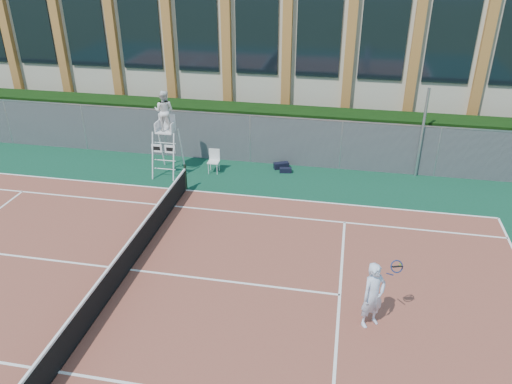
% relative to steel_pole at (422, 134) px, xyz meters
% --- Properties ---
extents(ground, '(120.00, 120.00, 0.00)m').
position_rel_steel_pole_xyz_m(ground, '(-9.24, -8.70, -1.91)').
color(ground, '#233814').
extents(apron, '(36.00, 20.00, 0.01)m').
position_rel_steel_pole_xyz_m(apron, '(-9.24, -7.70, -1.91)').
color(apron, '#0E3E26').
rests_on(apron, ground).
extents(tennis_court, '(23.77, 10.97, 0.02)m').
position_rel_steel_pole_xyz_m(tennis_court, '(-9.24, -8.70, -1.89)').
color(tennis_court, brown).
rests_on(tennis_court, apron).
extents(tennis_net, '(0.10, 11.30, 1.10)m').
position_rel_steel_pole_xyz_m(tennis_net, '(-9.24, -8.70, -1.38)').
color(tennis_net, black).
rests_on(tennis_net, ground).
extents(fence, '(40.00, 0.06, 2.20)m').
position_rel_steel_pole_xyz_m(fence, '(-9.24, 0.10, -0.81)').
color(fence, '#595E60').
rests_on(fence, ground).
extents(hedge, '(40.00, 1.40, 2.20)m').
position_rel_steel_pole_xyz_m(hedge, '(-9.24, 1.30, -0.81)').
color(hedge, black).
rests_on(hedge, ground).
extents(building, '(45.00, 10.60, 8.22)m').
position_rel_steel_pole_xyz_m(building, '(-9.24, 9.25, 2.23)').
color(building, beige).
rests_on(building, ground).
extents(steel_pole, '(0.12, 0.12, 3.83)m').
position_rel_steel_pole_xyz_m(steel_pole, '(0.00, 0.00, 0.00)').
color(steel_pole, '#9EA0A5').
rests_on(steel_pole, ground).
extents(umpire_chair, '(1.02, 1.57, 3.67)m').
position_rel_steel_pole_xyz_m(umpire_chair, '(-10.48, -1.65, 0.77)').
color(umpire_chair, white).
rests_on(umpire_chair, ground).
extents(plastic_chair, '(0.48, 0.48, 1.01)m').
position_rel_steel_pole_xyz_m(plastic_chair, '(-8.57, -1.20, -1.30)').
color(plastic_chair, silver).
rests_on(plastic_chair, apron).
extents(sports_bag_near, '(0.69, 0.52, 0.28)m').
position_rel_steel_pole_xyz_m(sports_bag_near, '(-5.76, -0.35, -1.76)').
color(sports_bag_near, black).
rests_on(sports_bag_near, apron).
extents(sports_bag_far, '(0.55, 0.31, 0.21)m').
position_rel_steel_pole_xyz_m(sports_bag_far, '(-5.51, -0.73, -1.80)').
color(sports_bag_far, black).
rests_on(sports_bag_far, apron).
extents(tennis_player, '(1.10, 0.85, 1.88)m').
position_rel_steel_pole_xyz_m(tennis_player, '(-2.02, -9.74, -0.94)').
color(tennis_player, silver).
rests_on(tennis_player, tennis_court).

